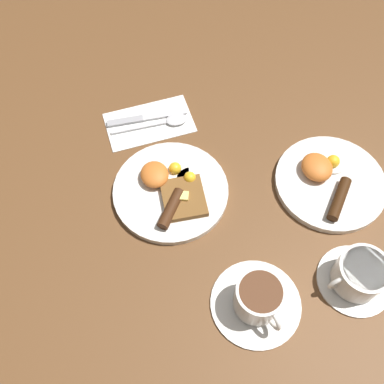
# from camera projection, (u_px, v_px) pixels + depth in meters

# --- Properties ---
(ground_plane) EXTENTS (3.00, 3.00, 0.00)m
(ground_plane) POSITION_uv_depth(u_px,v_px,m) (171.00, 193.00, 0.95)
(ground_plane) COLOR brown
(breakfast_plate_near) EXTENTS (0.24, 0.24, 0.04)m
(breakfast_plate_near) POSITION_uv_depth(u_px,v_px,m) (171.00, 190.00, 0.94)
(breakfast_plate_near) COLOR silver
(breakfast_plate_near) RESTS_ON ground_plane
(breakfast_plate_far) EXTENTS (0.24, 0.24, 0.05)m
(breakfast_plate_far) POSITION_uv_depth(u_px,v_px,m) (329.00, 180.00, 0.95)
(breakfast_plate_far) COLOR silver
(breakfast_plate_far) RESTS_ON ground_plane
(teacup_near) EXTENTS (0.17, 0.17, 0.08)m
(teacup_near) POSITION_uv_depth(u_px,v_px,m) (258.00, 299.00, 0.81)
(teacup_near) COLOR silver
(teacup_near) RESTS_ON ground_plane
(teacup_far) EXTENTS (0.14, 0.14, 0.07)m
(teacup_far) POSITION_uv_depth(u_px,v_px,m) (359.00, 275.00, 0.83)
(teacup_far) COLOR silver
(teacup_far) RESTS_ON ground_plane
(napkin) EXTENTS (0.12, 0.20, 0.01)m
(napkin) POSITION_uv_depth(u_px,v_px,m) (148.00, 123.00, 1.04)
(napkin) COLOR white
(napkin) RESTS_ON ground_plane
(knife) EXTENTS (0.03, 0.19, 0.01)m
(knife) POSITION_uv_depth(u_px,v_px,m) (142.00, 118.00, 1.04)
(knife) COLOR silver
(knife) RESTS_ON napkin
(spoon) EXTENTS (0.04, 0.18, 0.01)m
(spoon) POSITION_uv_depth(u_px,v_px,m) (169.00, 121.00, 1.04)
(spoon) COLOR silver
(spoon) RESTS_ON napkin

